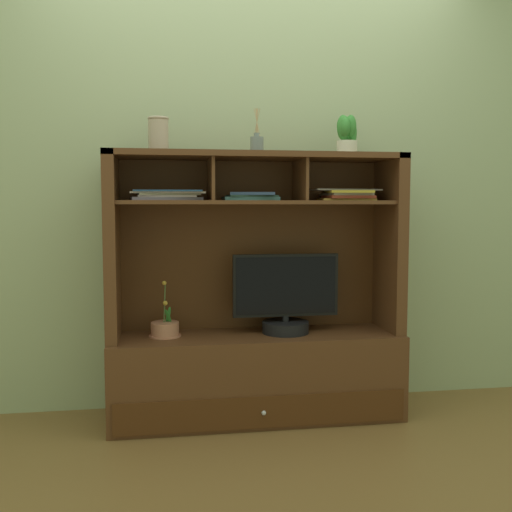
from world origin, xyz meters
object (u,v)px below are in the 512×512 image
object	(u,v)px
tv_monitor	(286,301)
media_console	(256,339)
magazine_stack_left	(167,195)
potted_succulent	(347,135)
diffuser_bottle	(257,144)
ceramic_vase	(158,134)
potted_orchid	(165,329)
magazine_stack_centre	(251,197)
magazine_stack_right	(347,194)

from	to	relation	value
tv_monitor	media_console	bearing A→B (deg)	173.75
tv_monitor	magazine_stack_left	size ratio (longest dim) A/B	1.50
potted_succulent	magazine_stack_left	bearing A→B (deg)	-177.55
media_console	diffuser_bottle	world-z (taller)	diffuser_bottle
media_console	magazine_stack_left	size ratio (longest dim) A/B	4.06
potted_succulent	ceramic_vase	size ratio (longest dim) A/B	1.26
media_console	potted_orchid	size ratio (longest dim) A/B	5.24
diffuser_bottle	ceramic_vase	world-z (taller)	diffuser_bottle
magazine_stack_centre	diffuser_bottle	distance (m)	0.28
potted_orchid	potted_succulent	size ratio (longest dim) A/B	1.36
magazine_stack_left	diffuser_bottle	size ratio (longest dim) A/B	1.68
diffuser_bottle	magazine_stack_left	bearing A→B (deg)	177.92
magazine_stack_left	potted_succulent	xyz separation A→B (m)	(0.97, 0.04, 0.33)
tv_monitor	magazine_stack_left	world-z (taller)	magazine_stack_left
tv_monitor	ceramic_vase	distance (m)	1.10
potted_succulent	media_console	bearing A→B (deg)	-177.85
magazine_stack_right	diffuser_bottle	distance (m)	0.56
media_console	diffuser_bottle	distance (m)	1.04
tv_monitor	potted_orchid	bearing A→B (deg)	178.80
tv_monitor	potted_succulent	size ratio (longest dim) A/B	2.62
ceramic_vase	magazine_stack_centre	bearing A→B (deg)	3.30
magazine_stack_centre	potted_succulent	size ratio (longest dim) A/B	1.31
tv_monitor	magazine_stack_right	world-z (taller)	magazine_stack_right
magazine_stack_centre	magazine_stack_right	bearing A→B (deg)	-2.30
potted_orchid	magazine_stack_right	xyz separation A→B (m)	(0.98, -0.02, 0.71)
tv_monitor	ceramic_vase	xyz separation A→B (m)	(-0.67, -0.01, 0.88)
tv_monitor	ceramic_vase	size ratio (longest dim) A/B	3.31
magazine_stack_left	magazine_stack_right	size ratio (longest dim) A/B	1.00
magazine_stack_right	ceramic_vase	distance (m)	1.04
magazine_stack_centre	magazine_stack_right	distance (m)	0.52
ceramic_vase	diffuser_bottle	bearing A→B (deg)	-1.05
media_console	tv_monitor	world-z (taller)	media_console
tv_monitor	diffuser_bottle	distance (m)	0.85
potted_orchid	potted_succulent	distance (m)	1.43
potted_orchid	magazine_stack_right	size ratio (longest dim) A/B	0.77
magazine_stack_centre	potted_orchid	bearing A→B (deg)	-179.78
potted_orchid	magazine_stack_left	world-z (taller)	magazine_stack_left
magazine_stack_left	ceramic_vase	world-z (taller)	ceramic_vase
tv_monitor	magazine_stack_right	bearing A→B (deg)	-0.96
potted_orchid	ceramic_vase	bearing A→B (deg)	-128.01
magazine_stack_centre	potted_succulent	xyz separation A→B (m)	(0.53, 0.02, 0.34)
media_console	ceramic_vase	distance (m)	1.20
tv_monitor	diffuser_bottle	bearing A→B (deg)	-172.31
magazine_stack_right	diffuser_bottle	size ratio (longest dim) A/B	1.68
potted_orchid	magazine_stack_centre	bearing A→B (deg)	0.22
magazine_stack_centre	potted_succulent	bearing A→B (deg)	2.30
magazine_stack_centre	magazine_stack_left	bearing A→B (deg)	-177.38
ceramic_vase	magazine_stack_right	bearing A→B (deg)	0.40
potted_succulent	diffuser_bottle	bearing A→B (deg)	-173.40
tv_monitor	magazine_stack_centre	xyz separation A→B (m)	(-0.19, 0.02, 0.56)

